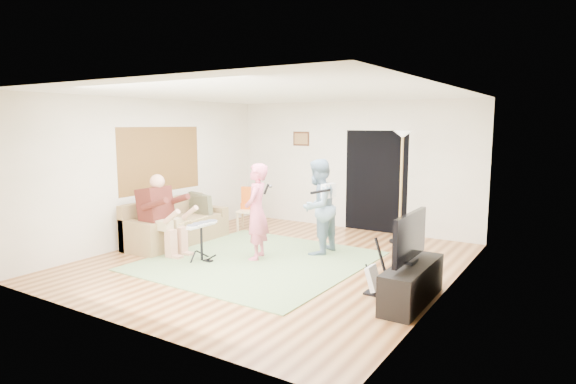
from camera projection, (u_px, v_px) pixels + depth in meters
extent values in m
plane|color=brown|center=(273.00, 261.00, 7.87)|extent=(6.00, 6.00, 0.00)
plane|color=white|center=(272.00, 94.00, 7.49)|extent=(6.00, 6.00, 0.00)
plane|color=brown|center=(161.00, 160.00, 9.27)|extent=(0.00, 2.05, 2.05)
plane|color=black|center=(376.00, 181.00, 9.94)|extent=(2.10, 0.00, 2.10)
cube|color=#3F2314|center=(301.00, 139.00, 10.77)|extent=(0.42, 0.03, 0.32)
cube|color=#65824F|center=(258.00, 261.00, 7.88)|extent=(3.31, 3.39, 0.02)
cube|color=olive|center=(177.00, 233.00, 9.04)|extent=(0.82, 1.64, 0.41)
cube|color=olive|center=(164.00, 220.00, 9.19)|extent=(0.15, 2.03, 0.82)
cube|color=olive|center=(210.00, 220.00, 9.80)|extent=(0.82, 0.19, 0.58)
cube|color=olive|center=(139.00, 238.00, 8.26)|extent=(0.82, 0.19, 0.58)
cube|color=#501D16|center=(155.00, 206.00, 8.33)|extent=(0.39, 0.50, 0.64)
sphere|color=tan|center=(157.00, 182.00, 8.23)|extent=(0.25, 0.25, 0.25)
cylinder|color=black|center=(202.00, 243.00, 7.85)|extent=(0.04, 0.04, 0.58)
cube|color=silver|center=(201.00, 226.00, 7.81)|extent=(0.11, 0.58, 0.03)
imported|color=#DA5F7A|center=(257.00, 212.00, 7.90)|extent=(0.56, 0.68, 1.60)
imported|color=#6F8CA3|center=(318.00, 207.00, 8.24)|extent=(0.64, 0.82, 1.64)
cube|color=black|center=(373.00, 293.00, 6.35)|extent=(0.21, 0.17, 0.03)
cube|color=silver|center=(373.00, 278.00, 6.32)|extent=(0.17, 0.25, 0.33)
cylinder|color=black|center=(380.00, 254.00, 6.23)|extent=(0.17, 0.04, 0.43)
cylinder|color=black|center=(399.00, 241.00, 9.13)|extent=(0.38, 0.38, 0.03)
cylinder|color=#AA8749|center=(401.00, 189.00, 8.99)|extent=(0.05, 0.05, 1.99)
cone|color=white|center=(403.00, 134.00, 8.85)|extent=(0.33, 0.33, 0.13)
cube|color=beige|center=(247.00, 211.00, 10.11)|extent=(0.49, 0.49, 0.04)
cube|color=#DC5E17|center=(252.00, 196.00, 10.21)|extent=(0.37, 0.19, 0.38)
cube|color=black|center=(412.00, 284.00, 6.02)|extent=(0.40, 1.40, 0.50)
cube|color=black|center=(410.00, 236.00, 5.96)|extent=(0.06, 1.09, 0.59)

